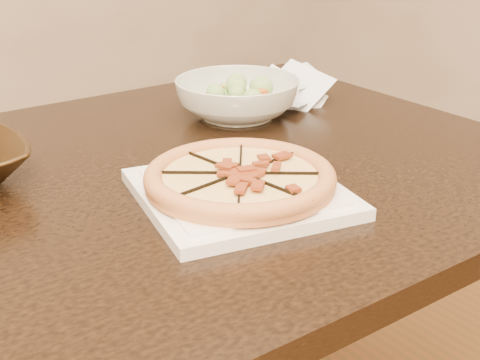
# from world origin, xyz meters

# --- Properties ---
(dining_table) EXTENTS (1.45, 0.95, 0.75)m
(dining_table) POSITION_xyz_m (-0.10, 0.04, 0.65)
(dining_table) COLOR black
(dining_table) RESTS_ON floor
(plate) EXTENTS (0.33, 0.33, 0.02)m
(plate) POSITION_xyz_m (0.03, -0.13, 0.76)
(plate) COLOR white
(plate) RESTS_ON dining_table
(pizza) EXTENTS (0.27, 0.27, 0.03)m
(pizza) POSITION_xyz_m (0.03, -0.13, 0.78)
(pizza) COLOR #E39D5A
(pizza) RESTS_ON plate
(salad_bowl) EXTENTS (0.29, 0.29, 0.08)m
(salad_bowl) POSITION_xyz_m (0.26, 0.19, 0.79)
(salad_bowl) COLOR silver
(salad_bowl) RESTS_ON dining_table
(salad) EXTENTS (0.09, 0.11, 0.04)m
(salad) POSITION_xyz_m (0.25, 0.19, 0.84)
(salad) COLOR #94BA76
(salad) RESTS_ON salad_bowl
(cling_film) EXTENTS (0.20, 0.19, 0.05)m
(cling_film) POSITION_xyz_m (0.40, 0.20, 0.78)
(cling_film) COLOR silver
(cling_film) RESTS_ON dining_table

